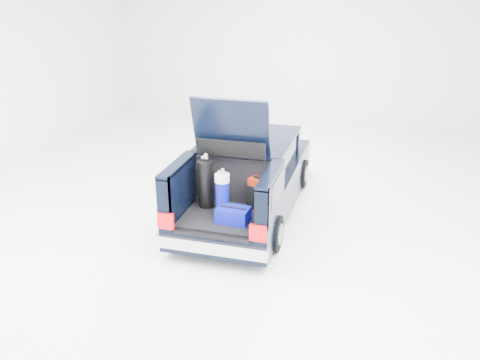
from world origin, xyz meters
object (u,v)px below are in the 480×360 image
(red_suitcase, at_px, (259,194))
(blue_duffel, at_px, (233,215))
(car, at_px, (248,176))
(blue_golf_bag, at_px, (222,194))
(black_golf_bag, at_px, (206,184))

(red_suitcase, xyz_separation_m, blue_duffel, (-0.29, -0.59, -0.15))
(car, relative_size, blue_duffel, 8.80)
(car, relative_size, blue_golf_bag, 5.79)
(red_suitcase, bearing_deg, blue_golf_bag, -124.98)
(car, xyz_separation_m, red_suitcase, (0.50, -1.19, 0.20))
(car, xyz_separation_m, blue_duffel, (0.21, -1.78, 0.05))
(car, height_order, blue_duffel, car)
(black_golf_bag, bearing_deg, blue_duffel, -25.77)
(car, bearing_deg, black_golf_bag, -106.06)
(red_suitcase, distance_m, blue_golf_bag, 0.65)
(blue_duffel, bearing_deg, black_golf_bag, 147.59)
(black_golf_bag, bearing_deg, red_suitcase, 19.90)
(blue_golf_bag, relative_size, blue_duffel, 1.52)
(black_golf_bag, bearing_deg, blue_golf_bag, -20.95)
(car, distance_m, blue_golf_bag, 1.59)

